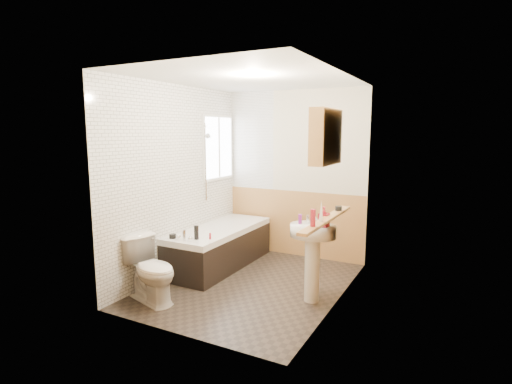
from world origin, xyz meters
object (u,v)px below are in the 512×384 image
bathtub (220,246)px  medicine_cabinet (326,137)px  toilet (151,270)px  pine_shelf (327,219)px  sink (313,247)px

bathtub → medicine_cabinet: size_ratio=2.89×
toilet → pine_shelf: size_ratio=0.50×
toilet → medicine_cabinet: 2.40m
sink → medicine_cabinet: (0.17, -0.17, 1.21)m
pine_shelf → medicine_cabinet: bearing=-133.6°
sink → pine_shelf: size_ratio=0.68×
bathtub → pine_shelf: (1.77, -0.67, 0.70)m
toilet → bathtub: bearing=15.4°
toilet → pine_shelf: pine_shelf is taller
bathtub → toilet: size_ratio=2.44×
toilet → sink: 1.82m
bathtub → sink: bearing=-18.8°
bathtub → toilet: (-0.03, -1.37, 0.07)m
sink → toilet: bearing=-150.9°
toilet → medicine_cabinet: medicine_cabinet is taller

